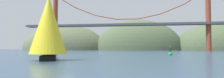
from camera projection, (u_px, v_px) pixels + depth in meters
ground_plane at (65, 65)px, 24.86m from camera, size 360.00×360.00×0.00m
headland_center at (138, 50)px, 157.34m from camera, size 67.34×44.00×46.40m
headland_left at (64, 50)px, 166.64m from camera, size 69.85×44.00×41.09m
headland_right at (214, 50)px, 148.81m from camera, size 57.78×44.00×38.02m
suspension_bridge at (127, 23)px, 119.27m from camera, size 125.07×6.00×34.23m
sailboat_yellow_sail at (48, 26)px, 33.82m from camera, size 7.88×10.37×11.48m
channel_buoy at (170, 54)px, 54.78m from camera, size 1.10×1.10×2.64m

